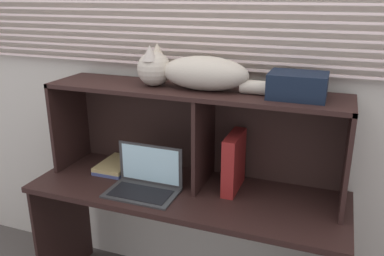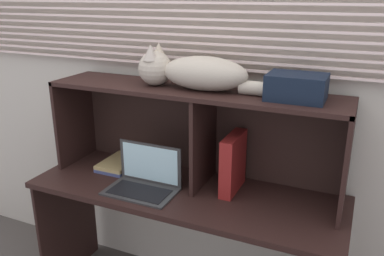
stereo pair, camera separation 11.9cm
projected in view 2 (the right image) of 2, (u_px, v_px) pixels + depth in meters
back_panel_with_blinds at (208, 83)px, 2.19m from camera, size 4.40×0.08×2.50m
desk at (184, 213)px, 2.12m from camera, size 1.64×0.56×0.76m
hutch_shelf_unit at (196, 117)px, 2.08m from camera, size 1.54×0.34×0.51m
cat at (192, 72)px, 1.97m from camera, size 0.79×0.19×0.21m
laptop at (144, 180)px, 2.07m from camera, size 0.36×0.22×0.23m
binder_upright at (233, 163)px, 2.03m from camera, size 0.06×0.25×0.30m
book_stack at (119, 164)px, 2.34m from camera, size 0.18×0.26×0.04m
storage_box at (297, 87)px, 1.78m from camera, size 0.26×0.20×0.12m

